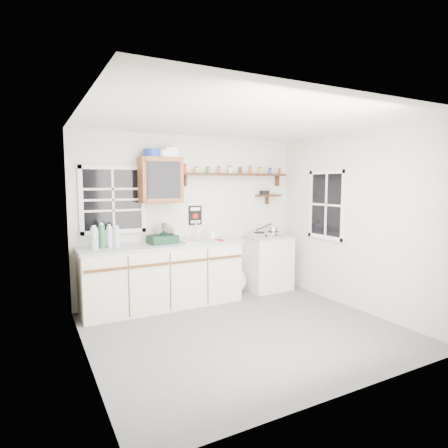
# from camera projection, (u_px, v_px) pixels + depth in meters

# --- Properties ---
(room) EXTENTS (3.64, 3.24, 2.54)m
(room) POSITION_uv_depth(u_px,v_px,m) (245.00, 228.00, 4.42)
(room) COLOR #5A5A5D
(room) RESTS_ON ground
(main_cabinet) EXTENTS (2.31, 0.63, 0.92)m
(main_cabinet) POSITION_uv_depth(u_px,v_px,m) (163.00, 275.00, 5.38)
(main_cabinet) COLOR #C0B39F
(main_cabinet) RESTS_ON floor
(right_cabinet) EXTENTS (0.73, 0.57, 0.91)m
(right_cabinet) POSITION_uv_depth(u_px,v_px,m) (268.00, 263.00, 6.26)
(right_cabinet) COLOR silver
(right_cabinet) RESTS_ON floor
(sink) EXTENTS (0.52, 0.44, 0.29)m
(sink) POSITION_uv_depth(u_px,v_px,m) (197.00, 240.00, 5.58)
(sink) COLOR silver
(sink) RESTS_ON main_cabinet
(upper_cabinet) EXTENTS (0.60, 0.32, 0.65)m
(upper_cabinet) POSITION_uv_depth(u_px,v_px,m) (161.00, 180.00, 5.37)
(upper_cabinet) COLOR brown
(upper_cabinet) RESTS_ON wall_back
(upper_cabinet_clutter) EXTENTS (0.49, 0.24, 0.14)m
(upper_cabinet_clutter) POSITION_uv_depth(u_px,v_px,m) (160.00, 153.00, 5.33)
(upper_cabinet_clutter) COLOR #172C9A
(upper_cabinet_clutter) RESTS_ON upper_cabinet
(spice_shelf) EXTENTS (1.91, 0.18, 0.34)m
(spice_shelf) POSITION_uv_depth(u_px,v_px,m) (235.00, 174.00, 6.01)
(spice_shelf) COLOR black
(spice_shelf) RESTS_ON wall_back
(secondary_shelf) EXTENTS (0.45, 0.16, 0.24)m
(secondary_shelf) POSITION_uv_depth(u_px,v_px,m) (267.00, 195.00, 6.36)
(secondary_shelf) COLOR black
(secondary_shelf) RESTS_ON wall_back
(warning_sign) EXTENTS (0.22, 0.02, 0.30)m
(warning_sign) POSITION_uv_depth(u_px,v_px,m) (195.00, 215.00, 5.84)
(warning_sign) COLOR black
(warning_sign) RESTS_ON wall_back
(window_back) EXTENTS (0.93, 0.03, 0.98)m
(window_back) POSITION_uv_depth(u_px,v_px,m) (113.00, 200.00, 5.22)
(window_back) COLOR black
(window_back) RESTS_ON wall_back
(window_right) EXTENTS (0.03, 0.78, 1.08)m
(window_right) POSITION_uv_depth(u_px,v_px,m) (326.00, 205.00, 5.72)
(window_right) COLOR black
(window_right) RESTS_ON wall_back
(water_bottles) EXTENTS (0.39, 0.18, 0.34)m
(water_bottles) POSITION_uv_depth(u_px,v_px,m) (105.00, 237.00, 4.96)
(water_bottles) COLOR #A8BAC5
(water_bottles) RESTS_ON main_cabinet
(dish_rack) EXTENTS (0.41, 0.32, 0.29)m
(dish_rack) POSITION_uv_depth(u_px,v_px,m) (164.00, 237.00, 5.37)
(dish_rack) COLOR #10301C
(dish_rack) RESTS_ON main_cabinet
(soap_bottle) EXTENTS (0.11, 0.11, 0.19)m
(soap_bottle) POSITION_uv_depth(u_px,v_px,m) (211.00, 233.00, 5.75)
(soap_bottle) COLOR white
(soap_bottle) RESTS_ON main_cabinet
(rag) EXTENTS (0.16, 0.14, 0.02)m
(rag) POSITION_uv_depth(u_px,v_px,m) (218.00, 240.00, 5.58)
(rag) COLOR maroon
(rag) RESTS_ON main_cabinet
(hotplate) EXTENTS (0.56, 0.32, 0.08)m
(hotplate) POSITION_uv_depth(u_px,v_px,m) (266.00, 234.00, 6.16)
(hotplate) COLOR silver
(hotplate) RESTS_ON right_cabinet
(saucepan) EXTENTS (0.30, 0.24, 0.15)m
(saucepan) POSITION_uv_depth(u_px,v_px,m) (272.00, 229.00, 6.22)
(saucepan) COLOR silver
(saucepan) RESTS_ON hotplate
(trash_bag) EXTENTS (0.41, 0.37, 0.47)m
(trash_bag) POSITION_uv_depth(u_px,v_px,m) (234.00, 281.00, 6.07)
(trash_bag) COLOR silver
(trash_bag) RESTS_ON floor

